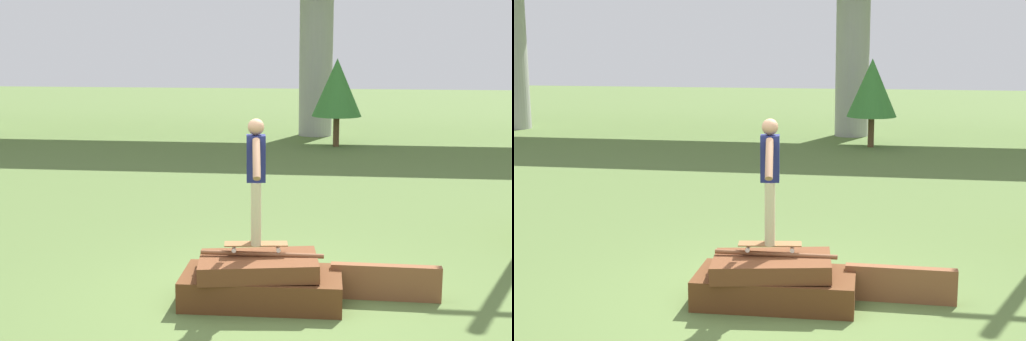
{
  "view_description": "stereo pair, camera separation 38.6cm",
  "coord_description": "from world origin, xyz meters",
  "views": [
    {
      "loc": [
        0.92,
        -8.09,
        3.08
      ],
      "look_at": [
        -0.08,
        0.05,
        1.6
      ],
      "focal_mm": 50.0,
      "sensor_mm": 36.0,
      "label": 1
    },
    {
      "loc": [
        1.3,
        -8.03,
        3.08
      ],
      "look_at": [
        -0.08,
        0.05,
        1.6
      ],
      "focal_mm": 50.0,
      "sensor_mm": 36.0,
      "label": 2
    }
  ],
  "objects": [
    {
      "name": "ground_plane",
      "position": [
        0.0,
        0.0,
        0.0
      ],
      "size": [
        80.0,
        80.0,
        0.0
      ],
      "primitive_type": "plane",
      "color": "#567038"
    },
    {
      "name": "scrap_pile",
      "position": [
        -0.01,
        -0.01,
        0.26
      ],
      "size": [
        1.92,
        1.05,
        0.63
      ],
      "color": "#5B3319",
      "rests_on": "ground_plane"
    },
    {
      "name": "scrap_plank_loose",
      "position": [
        1.48,
        0.28,
        0.22
      ],
      "size": [
        1.33,
        0.15,
        0.43
      ],
      "color": "brown",
      "rests_on": "ground_plane"
    },
    {
      "name": "skateboard",
      "position": [
        -0.08,
        0.05,
        0.7
      ],
      "size": [
        0.78,
        0.31,
        0.09
      ],
      "color": "brown",
      "rests_on": "scrap_pile"
    },
    {
      "name": "skater",
      "position": [
        -0.08,
        0.05,
        1.56
      ],
      "size": [
        0.25,
        1.0,
        1.49
      ],
      "color": "#C6B78E",
      "rests_on": "skateboard"
    },
    {
      "name": "tree_behind_left",
      "position": [
        0.73,
        13.18,
        1.75
      ],
      "size": [
        1.47,
        1.47,
        2.61
      ],
      "color": "brown",
      "rests_on": "ground_plane"
    }
  ]
}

